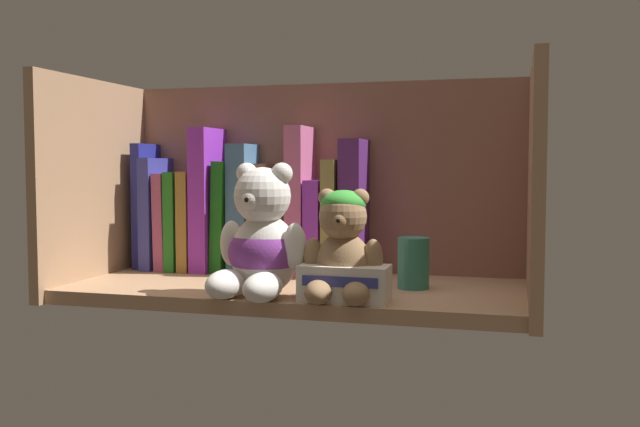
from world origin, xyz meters
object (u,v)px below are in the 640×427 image
book_0 (149,206)px  book_8 (266,218)px  book_2 (173,221)px  small_product_box (345,283)px  book_5 (212,199)px  book_10 (302,200)px  pillar_candle (413,263)px  book_13 (356,208)px  book_9 (285,221)px  teddy_bear_larger (262,243)px  book_6 (228,216)px  book_1 (161,213)px  book_11 (320,227)px  book_12 (337,217)px  book_3 (185,220)px  book_4 (197,220)px  book_7 (245,208)px  teddy_bear_smaller (343,247)px

book_0 → book_8: size_ratio=1.19×
book_2 → small_product_box: book_2 is taller
book_5 → book_8: 10.26cm
book_10 → pillar_candle: bearing=-26.7°
small_product_box → book_13: bearing=99.2°
book_2 → book_10: 23.72cm
book_0 → book_9: (25.08, 0.00, -2.13)cm
book_5 → teddy_bear_larger: book_5 is taller
book_6 → book_2: bearing=180.0°
book_1 → book_8: bearing=0.0°
pillar_candle → book_11: bearing=149.2°
book_12 → teddy_bear_larger: 21.42cm
book_3 → book_13: book_13 is taller
book_1 → book_4: bearing=0.0°
book_6 → book_8: size_ratio=1.02×
book_11 → book_7: bearing=180.0°
book_2 → book_13: 32.47cm
pillar_candle → book_10: bearing=153.3°
book_3 → book_7: size_ratio=0.78×
book_7 → book_6: bearing=180.0°
teddy_bear_smaller → book_5: bearing=142.9°
book_1 → book_10: (25.76, 0.00, 2.50)cm
book_0 → book_13: book_13 is taller
book_5 → book_6: size_ratio=1.30×
book_1 → book_3: (4.57, 0.00, -1.17)cm
book_8 → book_10: book_10 is taller
book_3 → book_5: bearing=0.0°
book_8 → small_product_box: bearing=-49.8°
book_7 → book_13: 18.98cm
teddy_bear_larger → book_8: bearing=108.4°
book_9 → book_10: 4.51cm
book_9 → book_12: book_12 is taller
book_12 → book_7: bearing=180.0°
book_5 → book_9: 13.53cm
book_3 → book_5: size_ratio=0.70×
book_8 → teddy_bear_larger: same height
book_12 → book_4: bearing=180.0°
book_8 → book_11: size_ratio=1.17×
pillar_candle → teddy_bear_smaller: bearing=-124.1°
book_1 → book_5: book_5 is taller
book_0 → book_2: bearing=0.0°
book_0 → small_product_box: (40.56, -22.17, -8.31)cm
book_9 → teddy_bear_larger: (3.57, -20.67, -1.49)cm
book_7 → book_12: 15.88cm
book_0 → book_7: size_ratio=1.01×
book_5 → small_product_box: book_5 is taller
book_10 → teddy_bear_smaller: 24.92cm
book_3 → pillar_candle: book_3 is taller
pillar_candle → book_4: bearing=165.6°
book_6 → teddy_bear_smaller: book_6 is taller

